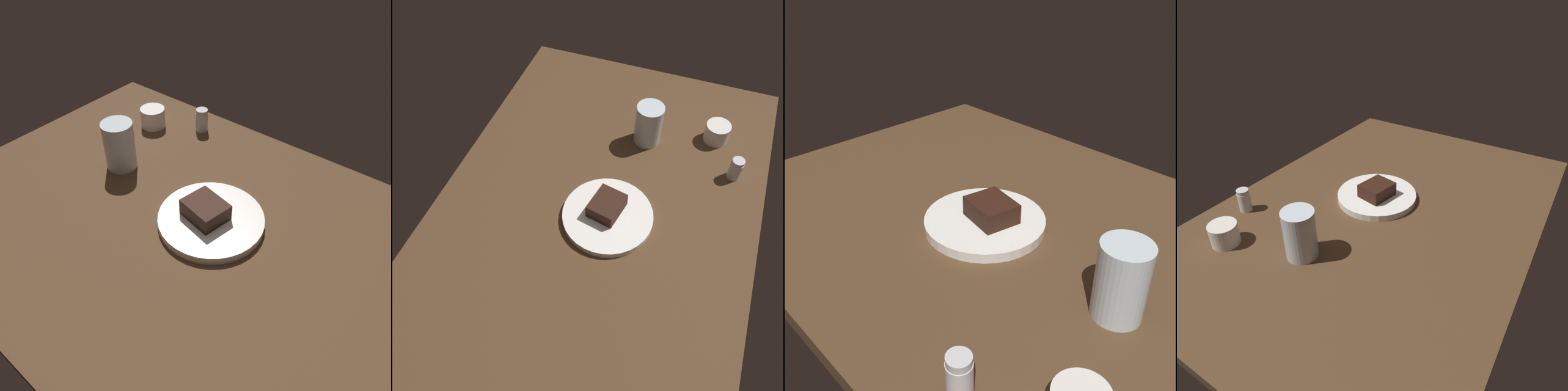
# 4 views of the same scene
# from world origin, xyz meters

# --- Properties ---
(dining_table) EXTENTS (1.20, 0.84, 0.03)m
(dining_table) POSITION_xyz_m (0.00, 0.00, 0.01)
(dining_table) COLOR #4C331E
(dining_table) RESTS_ON ground
(dessert_plate) EXTENTS (0.24, 0.24, 0.02)m
(dessert_plate) POSITION_xyz_m (-0.04, -0.04, 0.04)
(dessert_plate) COLOR white
(dessert_plate) RESTS_ON dining_table
(chocolate_cake_slice) EXTENTS (0.10, 0.09, 0.04)m
(chocolate_cake_slice) POSITION_xyz_m (-0.03, -0.03, 0.07)
(chocolate_cake_slice) COLOR black
(chocolate_cake_slice) RESTS_ON dessert_plate
(salt_shaker) EXTENTS (0.04, 0.04, 0.07)m
(salt_shaker) POSITION_xyz_m (0.21, -0.33, 0.06)
(salt_shaker) COLOR silver
(salt_shaker) RESTS_ON dining_table
(water_glass) EXTENTS (0.08, 0.08, 0.13)m
(water_glass) POSITION_xyz_m (0.27, -0.06, 0.09)
(water_glass) COLOR silver
(water_glass) RESTS_ON dining_table
(coffee_cup) EXTENTS (0.07, 0.07, 0.06)m
(coffee_cup) POSITION_xyz_m (0.34, -0.25, 0.06)
(coffee_cup) COLOR silver
(coffee_cup) RESTS_ON dining_table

